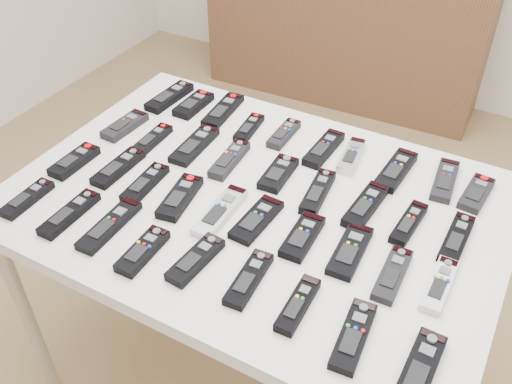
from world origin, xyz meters
The scene contains 41 objects.
ground centered at (0.00, 0.00, 0.00)m, with size 4.00×4.00×0.00m, color #94794B.
table centered at (-0.01, -0.13, 0.72)m, with size 1.25×0.88×0.78m.
sideboard centered at (-0.51, 1.78, 0.39)m, with size 1.54×0.38×0.77m, color #513420.
remote_0 centered at (-0.50, 0.16, 0.79)m, with size 0.06×0.19×0.02m, color black.
remote_1 centered at (-0.40, 0.16, 0.79)m, with size 0.06×0.15×0.02m, color black.
remote_2 centered at (-0.30, 0.18, 0.79)m, with size 0.06×0.20×0.02m, color black.
remote_3 centered at (-0.18, 0.13, 0.79)m, with size 0.04×0.14×0.02m, color black.
remote_4 centered at (-0.08, 0.15, 0.79)m, with size 0.04×0.15×0.02m, color black.
remote_5 centered at (0.06, 0.14, 0.79)m, with size 0.05×0.18×0.02m, color black.
remote_6 centered at (0.14, 0.14, 0.79)m, with size 0.05×0.16×0.02m, color #B7B7BC.
remote_7 centered at (0.27, 0.14, 0.79)m, with size 0.06×0.18×0.02m, color black.
remote_8 centered at (0.40, 0.16, 0.79)m, with size 0.05×0.18×0.02m, color black.
remote_9 centered at (0.48, 0.15, 0.79)m, with size 0.06×0.15×0.02m, color black.
remote_10 centered at (-0.52, -0.04, 0.79)m, with size 0.06×0.16×0.02m, color black.
remote_11 centered at (-0.40, -0.06, 0.79)m, with size 0.04×0.15×0.02m, color black.
remote_12 centered at (-0.28, -0.02, 0.79)m, with size 0.06×0.19×0.02m, color black.
remote_13 centered at (-0.15, -0.04, 0.79)m, with size 0.05×0.17×0.02m, color black.
remote_14 centered at (0.00, -0.03, 0.79)m, with size 0.06×0.15×0.02m, color black.
remote_15 centered at (0.12, -0.05, 0.79)m, with size 0.05×0.17×0.02m, color black.
remote_16 centered at (0.25, -0.04, 0.79)m, with size 0.05×0.18×0.02m, color black.
remote_17 centered at (0.37, -0.05, 0.79)m, with size 0.04×0.16×0.02m, color black.
remote_18 centered at (0.48, -0.05, 0.79)m, with size 0.05×0.18×0.02m, color black.
remote_19 centered at (-0.52, -0.25, 0.79)m, with size 0.06×0.15×0.02m, color black.
remote_20 centered at (-0.40, -0.21, 0.79)m, with size 0.05×0.17×0.02m, color black.
remote_21 centered at (-0.29, -0.23, 0.79)m, with size 0.05×0.16×0.02m, color black.
remote_22 centered at (-0.18, -0.24, 0.79)m, with size 0.06×0.17×0.02m, color black.
remote_23 centered at (-0.06, -0.23, 0.79)m, with size 0.05×0.20×0.02m, color #B7B7BC.
remote_24 centered at (0.04, -0.22, 0.79)m, with size 0.06×0.17×0.02m, color black.
remote_25 centered at (0.16, -0.22, 0.79)m, with size 0.06×0.16×0.02m, color black.
remote_26 centered at (0.28, -0.21, 0.79)m, with size 0.06×0.17×0.02m, color black.
remote_27 centered at (0.38, -0.23, 0.79)m, with size 0.05×0.17×0.02m, color black.
remote_28 centered at (0.48, -0.21, 0.79)m, with size 0.04×0.16×0.02m, color silver.
remote_29 centered at (-0.52, -0.43, 0.79)m, with size 0.04×0.15×0.02m, color black.
remote_30 centered at (-0.38, -0.42, 0.79)m, with size 0.05×0.18×0.02m, color black.
remote_31 centered at (-0.27, -0.41, 0.79)m, with size 0.05×0.19×0.02m, color black.
remote_32 centered at (-0.14, -0.44, 0.79)m, with size 0.05×0.15×0.02m, color black.
remote_33 centered at (-0.02, -0.40, 0.79)m, with size 0.05×0.16×0.02m, color black.
remote_34 centered at (0.11, -0.39, 0.79)m, with size 0.05×0.17×0.02m, color black.
remote_35 centered at (0.24, -0.41, 0.79)m, with size 0.04×0.15×0.02m, color black.
remote_36 centered at (0.37, -0.42, 0.79)m, with size 0.05×0.17×0.02m, color black.
remote_37 centered at (0.51, -0.44, 0.79)m, with size 0.05×0.18×0.02m, color black.
Camera 1 is at (0.53, -1.12, 1.73)m, focal length 40.00 mm.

